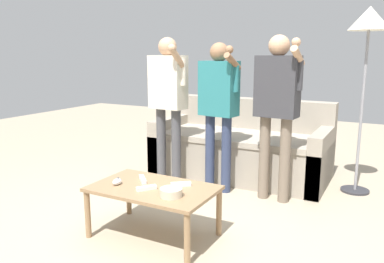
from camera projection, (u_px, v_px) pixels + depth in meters
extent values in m
plane|color=tan|center=(171.00, 228.00, 3.12)|extent=(12.00, 12.00, 0.00)
cube|color=#9E9384|center=(240.00, 157.00, 4.45)|extent=(1.95, 0.90, 0.44)
cube|color=#AA9F8F|center=(238.00, 137.00, 4.34)|extent=(1.67, 0.78, 0.06)
cube|color=#9E9384|center=(251.00, 116.00, 4.68)|extent=(1.95, 0.18, 0.42)
cube|color=#9E9384|center=(172.00, 141.00, 4.86)|extent=(0.14, 0.90, 0.61)
cube|color=#9E9384|center=(322.00, 159.00, 4.02)|extent=(0.14, 0.90, 0.61)
cube|color=#997551|center=(153.00, 189.00, 2.92)|extent=(0.93, 0.57, 0.03)
cylinder|color=#997551|center=(88.00, 214.00, 2.94)|extent=(0.04, 0.04, 0.37)
cylinder|color=#997551|center=(187.00, 239.00, 2.54)|extent=(0.04, 0.04, 0.37)
cylinder|color=#997551|center=(129.00, 193.00, 3.37)|extent=(0.04, 0.04, 0.37)
cylinder|color=#997551|center=(219.00, 212.00, 2.97)|extent=(0.04, 0.04, 0.37)
cylinder|color=beige|center=(171.00, 192.00, 2.71)|extent=(0.16, 0.16, 0.06)
ellipsoid|color=white|center=(117.00, 182.00, 2.96)|extent=(0.06, 0.09, 0.05)
cylinder|color=#4C4C51|center=(118.00, 178.00, 2.97)|extent=(0.02, 0.02, 0.01)
cylinder|color=#2D2D33|center=(355.00, 190.00, 3.96)|extent=(0.28, 0.28, 0.02)
cylinder|color=gray|center=(361.00, 113.00, 3.80)|extent=(0.03, 0.03, 1.58)
cone|color=silver|center=(370.00, 18.00, 3.62)|extent=(0.39, 0.39, 0.22)
cylinder|color=#47474C|center=(161.00, 144.00, 4.25)|extent=(0.10, 0.10, 0.81)
cylinder|color=#47474C|center=(176.00, 147.00, 4.14)|extent=(0.10, 0.10, 0.81)
cube|color=beige|center=(168.00, 82.00, 4.06)|extent=(0.40, 0.24, 0.56)
sphere|color=tan|center=(167.00, 47.00, 3.99)|extent=(0.19, 0.19, 0.19)
cylinder|color=tan|center=(154.00, 84.00, 4.17)|extent=(0.07, 0.07, 0.53)
cylinder|color=beige|center=(183.00, 72.00, 3.94)|extent=(0.07, 0.07, 0.26)
cylinder|color=tan|center=(177.00, 58.00, 3.84)|extent=(0.09, 0.24, 0.23)
sphere|color=tan|center=(172.00, 48.00, 3.74)|extent=(0.08, 0.08, 0.08)
cylinder|color=#2D3856|center=(210.00, 152.00, 3.99)|extent=(0.10, 0.10, 0.78)
cylinder|color=#2D3856|center=(226.00, 155.00, 3.87)|extent=(0.10, 0.10, 0.78)
cube|color=#28757A|center=(219.00, 88.00, 3.80)|extent=(0.39, 0.24, 0.54)
sphere|color=#936B4C|center=(219.00, 52.00, 3.73)|extent=(0.19, 0.19, 0.19)
cylinder|color=#936B4C|center=(203.00, 90.00, 3.91)|extent=(0.07, 0.07, 0.51)
cylinder|color=#28757A|center=(236.00, 79.00, 3.67)|extent=(0.07, 0.07, 0.25)
cylinder|color=#936B4C|center=(233.00, 62.00, 3.59)|extent=(0.09, 0.26, 0.18)
sphere|color=#936B4C|center=(229.00, 50.00, 3.52)|extent=(0.07, 0.07, 0.07)
cylinder|color=#756656|center=(264.00, 157.00, 3.71)|extent=(0.10, 0.10, 0.81)
cylinder|color=#756656|center=(285.00, 160.00, 3.61)|extent=(0.10, 0.10, 0.81)
cube|color=#38383D|center=(277.00, 87.00, 3.53)|extent=(0.40, 0.23, 0.56)
sphere|color=tan|center=(279.00, 46.00, 3.45)|extent=(0.19, 0.19, 0.19)
cylinder|color=tan|center=(258.00, 88.00, 3.63)|extent=(0.07, 0.07, 0.53)
cylinder|color=#38383D|center=(299.00, 75.00, 3.40)|extent=(0.07, 0.07, 0.26)
cylinder|color=tan|center=(298.00, 56.00, 3.32)|extent=(0.08, 0.26, 0.19)
sphere|color=tan|center=(296.00, 42.00, 3.24)|extent=(0.08, 0.08, 0.08)
cube|color=white|center=(181.00, 184.00, 2.93)|extent=(0.14, 0.12, 0.03)
cylinder|color=silver|center=(185.00, 182.00, 2.93)|extent=(0.01, 0.01, 0.00)
cube|color=silver|center=(175.00, 182.00, 2.92)|extent=(0.02, 0.02, 0.00)
cube|color=white|center=(143.00, 179.00, 3.04)|extent=(0.14, 0.14, 0.03)
cylinder|color=silver|center=(142.00, 176.00, 3.07)|extent=(0.01, 0.01, 0.00)
cube|color=silver|center=(144.00, 179.00, 2.99)|extent=(0.02, 0.02, 0.00)
cube|color=white|center=(146.00, 188.00, 2.85)|extent=(0.12, 0.14, 0.03)
cylinder|color=silver|center=(150.00, 185.00, 2.85)|extent=(0.01, 0.01, 0.00)
cube|color=silver|center=(140.00, 187.00, 2.82)|extent=(0.02, 0.02, 0.00)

